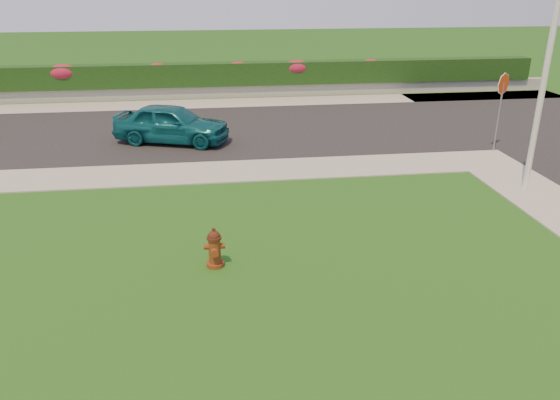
{
  "coord_description": "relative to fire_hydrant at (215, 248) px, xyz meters",
  "views": [
    {
      "loc": [
        -1.88,
        -7.0,
        5.53
      ],
      "look_at": [
        -0.37,
        4.31,
        0.9
      ],
      "focal_mm": 35.0,
      "sensor_mm": 36.0,
      "label": 1
    }
  ],
  "objects": [
    {
      "name": "ground",
      "position": [
        1.89,
        -3.07,
        -0.41
      ],
      "size": [
        120.0,
        120.0,
        0.0
      ],
      "primitive_type": "plane",
      "color": "black",
      "rests_on": "ground"
    },
    {
      "name": "street_far",
      "position": [
        -3.11,
        10.93,
        -0.39
      ],
      "size": [
        26.0,
        8.0,
        0.04
      ],
      "primitive_type": "cube",
      "color": "black",
      "rests_on": "ground"
    },
    {
      "name": "sidewalk_far",
      "position": [
        -4.11,
        5.93,
        -0.39
      ],
      "size": [
        24.0,
        2.0,
        0.04
      ],
      "primitive_type": "cube",
      "color": "gray",
      "rests_on": "ground"
    },
    {
      "name": "curb_corner",
      "position": [
        8.89,
        5.93,
        -0.39
      ],
      "size": [
        2.0,
        2.0,
        0.04
      ],
      "primitive_type": "cube",
      "color": "gray",
      "rests_on": "ground"
    },
    {
      "name": "sidewalk_beyond",
      "position": [
        0.89,
        15.93,
        -0.39
      ],
      "size": [
        34.0,
        2.0,
        0.04
      ],
      "primitive_type": "cube",
      "color": "gray",
      "rests_on": "ground"
    },
    {
      "name": "retaining_wall",
      "position": [
        0.89,
        17.43,
        -0.11
      ],
      "size": [
        34.0,
        0.4,
        0.6
      ],
      "primitive_type": "cube",
      "color": "gray",
      "rests_on": "ground"
    },
    {
      "name": "hedge",
      "position": [
        0.89,
        17.53,
        0.74
      ],
      "size": [
        32.0,
        0.9,
        1.1
      ],
      "primitive_type": "cube",
      "color": "black",
      "rests_on": "retaining_wall"
    },
    {
      "name": "fire_hydrant",
      "position": [
        0.0,
        0.0,
        0.0
      ],
      "size": [
        0.43,
        0.41,
        0.86
      ],
      "rotation": [
        0.0,
        0.0,
        -0.0
      ],
      "color": "#56260D",
      "rests_on": "ground"
    },
    {
      "name": "sedan_teal",
      "position": [
        -1.31,
        9.38,
        0.33
      ],
      "size": [
        4.4,
        2.88,
        1.39
      ],
      "primitive_type": "imported",
      "rotation": [
        0.0,
        0.0,
        1.24
      ],
      "color": "#0B4E59",
      "rests_on": "street_far"
    },
    {
      "name": "utility_pole",
      "position": [
        8.74,
        3.24,
        2.26
      ],
      "size": [
        0.16,
        0.16,
        5.33
      ],
      "primitive_type": "cylinder",
      "color": "silver",
      "rests_on": "ground"
    },
    {
      "name": "stop_sign",
      "position": [
        9.72,
        6.89,
        1.6
      ],
      "size": [
        0.61,
        0.43,
        2.69
      ],
      "rotation": [
        0.0,
        0.0,
        0.21
      ],
      "color": "slate",
      "rests_on": "ground"
    },
    {
      "name": "flower_clump_b",
      "position": [
        -6.77,
        17.43,
        1.0
      ],
      "size": [
        1.49,
        0.96,
        0.75
      ],
      "primitive_type": "ellipsoid",
      "color": "#A81C44",
      "rests_on": "hedge"
    },
    {
      "name": "flower_clump_c",
      "position": [
        -2.35,
        17.43,
        1.08
      ],
      "size": [
        1.05,
        0.67,
        0.52
      ],
      "primitive_type": "ellipsoid",
      "color": "#A81C44",
      "rests_on": "hedge"
    },
    {
      "name": "flower_clump_d",
      "position": [
        1.56,
        17.43,
        1.08
      ],
      "size": [
        1.05,
        0.67,
        0.52
      ],
      "primitive_type": "ellipsoid",
      "color": "#A81C44",
      "rests_on": "hedge"
    },
    {
      "name": "flower_clump_e",
      "position": [
        4.51,
        17.43,
        1.01
      ],
      "size": [
        1.4,
        0.9,
        0.7
      ],
      "primitive_type": "ellipsoid",
      "color": "#A81C44",
      "rests_on": "hedge"
    },
    {
      "name": "flower_clump_f",
      "position": [
        8.32,
        17.43,
        1.08
      ],
      "size": [
        1.05,
        0.68,
        0.53
      ],
      "primitive_type": "ellipsoid",
      "color": "#A81C44",
      "rests_on": "hedge"
    }
  ]
}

